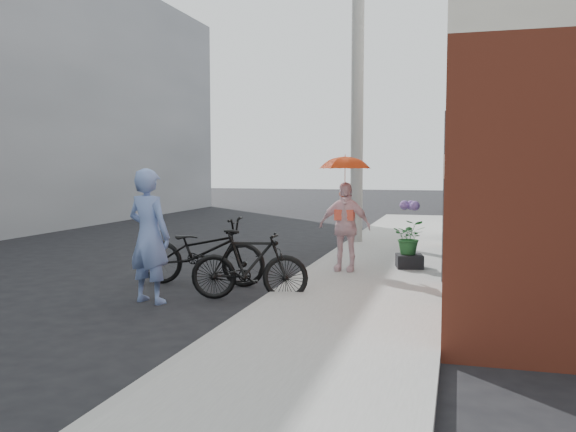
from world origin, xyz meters
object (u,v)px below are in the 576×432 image
at_px(utility_pole, 357,91).
at_px(officer, 149,236).
at_px(bike_left, 202,251).
at_px(bike_right, 249,265).
at_px(kimono_woman, 345,226).
at_px(planter, 409,261).

xyz_separation_m(utility_pole, officer, (-1.73, -6.44, -2.60)).
height_order(bike_left, bike_right, bike_left).
distance_m(officer, kimono_woman, 3.32).
xyz_separation_m(bike_left, bike_right, (1.05, -0.79, -0.04)).
bearing_deg(planter, officer, -136.20).
bearing_deg(planter, bike_right, -127.57).
xyz_separation_m(officer, planter, (3.19, 3.06, -0.67)).
relative_size(bike_left, planter, 4.66).
height_order(utility_pole, bike_right, utility_pole).
xyz_separation_m(officer, kimono_woman, (2.18, 2.50, -0.05)).
height_order(officer, bike_left, officer).
bearing_deg(kimono_woman, officer, -127.17).
relative_size(utility_pole, planter, 16.32).
bearing_deg(kimono_woman, bike_right, -111.63).
bearing_deg(bike_left, bike_right, -131.30).
relative_size(utility_pole, officer, 3.90).
bearing_deg(bike_left, kimono_woman, -63.24).
relative_size(bike_right, planter, 3.75).
bearing_deg(bike_right, planter, -48.82).
bearing_deg(kimono_woman, planter, 32.76).
bearing_deg(officer, utility_pole, -91.18).
distance_m(bike_right, planter, 3.22).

